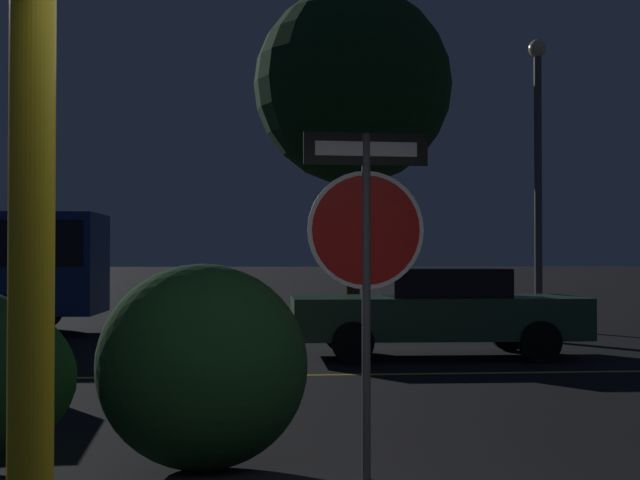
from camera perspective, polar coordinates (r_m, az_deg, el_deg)
road_center_stripe at (r=11.48m, az=-2.45°, el=-8.65°), size 35.62×0.12×0.01m
stop_sign at (r=6.09m, az=2.97°, el=0.46°), size 0.86×0.08×2.36m
yellow_pole_left at (r=3.42m, az=-17.99°, el=-1.83°), size 0.17×0.17×2.94m
hedge_bush_2 at (r=6.44m, az=-7.55°, el=-8.05°), size 1.51×1.09×1.47m
passing_car_2 at (r=13.62m, az=7.51°, el=-4.55°), size 4.48×1.91×1.34m
street_lamp at (r=19.20m, az=13.78°, el=5.40°), size 0.38×0.38×6.06m
tree_0 at (r=20.52m, az=2.10°, el=9.78°), size 4.49×4.49×7.64m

